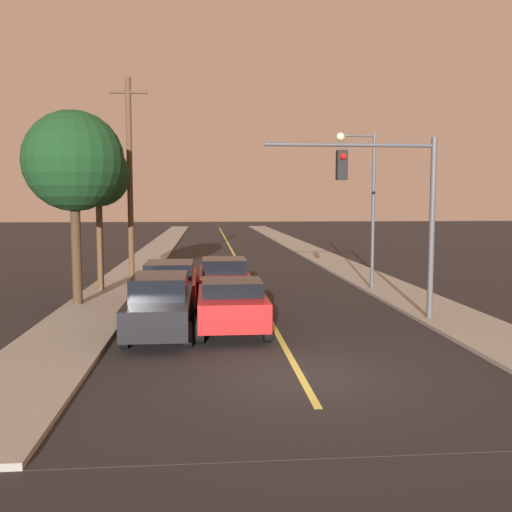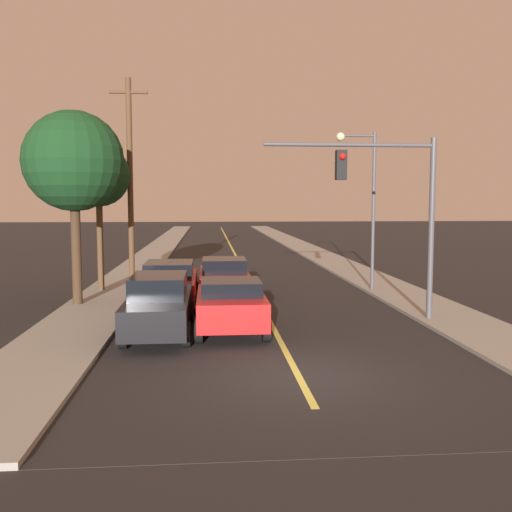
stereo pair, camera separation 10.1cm
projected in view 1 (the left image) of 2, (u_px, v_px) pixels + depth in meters
name	position (u px, v px, depth m)	size (l,w,h in m)	color
ground_plane	(301.00, 376.00, 12.40)	(200.00, 200.00, 0.00)	black
road_surface	(230.00, 247.00, 48.10)	(9.27, 80.00, 0.01)	black
sidewalk_left	(160.00, 247.00, 47.58)	(2.50, 80.00, 0.12)	gray
sidewalk_right	(299.00, 246.00, 48.61)	(2.50, 80.00, 0.12)	gray
car_near_lane_front	(232.00, 304.00, 16.49)	(2.05, 3.89, 1.56)	red
car_near_lane_second	(224.00, 276.00, 23.31)	(2.10, 4.62, 1.51)	red
car_outer_lane_front	(161.00, 304.00, 16.27)	(1.84, 5.09, 1.74)	black
car_outer_lane_second	(170.00, 284.00, 20.61)	(2.01, 4.94, 1.65)	red
traffic_signal_mast	(392.00, 195.00, 17.63)	(5.36, 0.42, 5.65)	#47474C
streetlamp_right	(364.00, 188.00, 23.79)	(1.69, 0.36, 6.55)	#47474C
utility_pole_left	(130.00, 180.00, 24.25)	(1.60, 0.24, 8.87)	#513823
tree_left_near	(74.00, 162.00, 20.14)	(3.56, 3.56, 6.89)	#3D2B1C
tree_left_far	(98.00, 176.00, 23.41)	(2.59, 2.59, 6.07)	#4C3823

